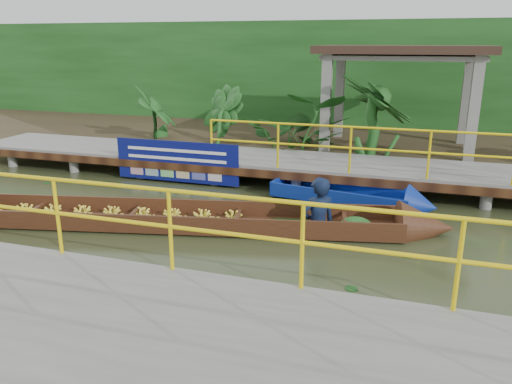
% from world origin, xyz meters
% --- Properties ---
extents(ground, '(80.00, 80.00, 0.00)m').
position_xyz_m(ground, '(0.00, 0.00, 0.00)').
color(ground, '#2A3118').
rests_on(ground, ground).
extents(land_strip, '(30.00, 8.00, 0.45)m').
position_xyz_m(land_strip, '(0.00, 7.50, 0.23)').
color(land_strip, '#332819').
rests_on(land_strip, ground).
extents(far_dock, '(16.00, 2.06, 1.66)m').
position_xyz_m(far_dock, '(0.02, 3.43, 0.48)').
color(far_dock, slate).
rests_on(far_dock, ground).
extents(near_dock, '(18.00, 2.40, 1.73)m').
position_xyz_m(near_dock, '(1.00, -4.20, 0.30)').
color(near_dock, slate).
rests_on(near_dock, ground).
extents(pavilion, '(4.40, 3.00, 3.00)m').
position_xyz_m(pavilion, '(3.00, 6.30, 2.82)').
color(pavilion, slate).
rests_on(pavilion, ground).
extents(foliage_backdrop, '(30.00, 0.80, 4.00)m').
position_xyz_m(foliage_backdrop, '(0.00, 10.00, 2.00)').
color(foliage_backdrop, '#184315').
rests_on(foliage_backdrop, ground).
extents(vendor_boat, '(9.72, 2.95, 2.27)m').
position_xyz_m(vendor_boat, '(-0.10, -0.03, 0.27)').
color(vendor_boat, '#321A0D').
rests_on(vendor_boat, ground).
extents(moored_blue_boat, '(3.55, 1.44, 0.82)m').
position_xyz_m(moored_blue_boat, '(2.92, 2.10, 0.15)').
color(moored_blue_boat, navy).
rests_on(moored_blue_boat, ground).
extents(blue_banner, '(3.16, 0.04, 0.99)m').
position_xyz_m(blue_banner, '(-1.89, 2.48, 0.56)').
color(blue_banner, '#0C1160').
rests_on(blue_banner, ground).
extents(tropical_plants, '(14.47, 1.47, 1.84)m').
position_xyz_m(tropical_plants, '(2.25, 5.30, 1.37)').
color(tropical_plants, '#184315').
rests_on(tropical_plants, ground).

